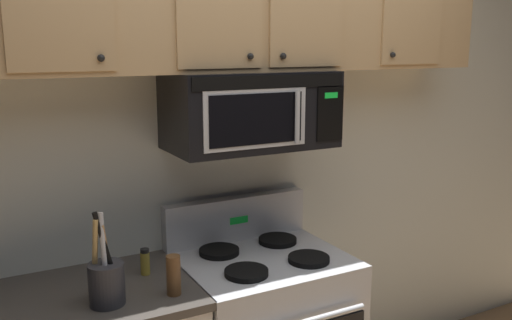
{
  "coord_description": "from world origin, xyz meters",
  "views": [
    {
      "loc": [
        -1.18,
        -1.69,
        1.87
      ],
      "look_at": [
        0.0,
        0.49,
        1.35
      ],
      "focal_mm": 38.75,
      "sensor_mm": 36.0,
      "label": 1
    }
  ],
  "objects_px": {
    "over_range_microwave": "(251,110)",
    "utensil_crock_charcoal": "(106,280)",
    "pepper_mill": "(174,275)",
    "spice_jar": "(145,262)"
  },
  "relations": [
    {
      "from": "pepper_mill",
      "to": "over_range_microwave",
      "type": "bearing_deg",
      "value": 30.24
    },
    {
      "from": "over_range_microwave",
      "to": "pepper_mill",
      "type": "relative_size",
      "value": 4.73
    },
    {
      "from": "utensil_crock_charcoal",
      "to": "pepper_mill",
      "type": "xyz_separation_m",
      "value": [
        0.25,
        -0.04,
        -0.02
      ]
    },
    {
      "from": "utensil_crock_charcoal",
      "to": "pepper_mill",
      "type": "bearing_deg",
      "value": -9.41
    },
    {
      "from": "spice_jar",
      "to": "pepper_mill",
      "type": "bearing_deg",
      "value": -80.68
    },
    {
      "from": "pepper_mill",
      "to": "spice_jar",
      "type": "distance_m",
      "value": 0.25
    },
    {
      "from": "utensil_crock_charcoal",
      "to": "pepper_mill",
      "type": "relative_size",
      "value": 2.29
    },
    {
      "from": "pepper_mill",
      "to": "spice_jar",
      "type": "height_order",
      "value": "pepper_mill"
    },
    {
      "from": "over_range_microwave",
      "to": "utensil_crock_charcoal",
      "type": "xyz_separation_m",
      "value": [
        -0.75,
        -0.25,
        -0.58
      ]
    },
    {
      "from": "over_range_microwave",
      "to": "utensil_crock_charcoal",
      "type": "height_order",
      "value": "over_range_microwave"
    }
  ]
}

